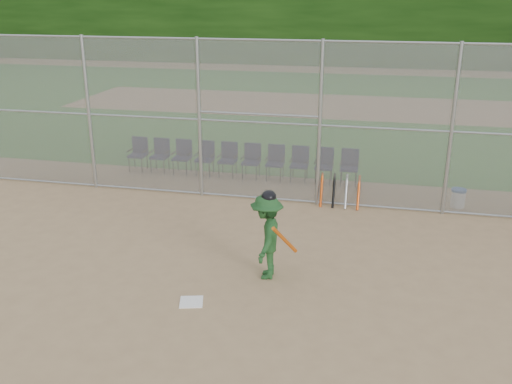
% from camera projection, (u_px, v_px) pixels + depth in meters
% --- Properties ---
extents(ground, '(100.00, 100.00, 0.00)m').
position_uv_depth(ground, '(225.00, 299.00, 9.82)').
color(ground, tan).
rests_on(ground, ground).
extents(grass_strip, '(100.00, 100.00, 0.00)m').
position_uv_depth(grass_strip, '(328.00, 106.00, 26.39)').
color(grass_strip, '#25611D').
rests_on(grass_strip, ground).
extents(dirt_patch_far, '(24.00, 24.00, 0.00)m').
position_uv_depth(dirt_patch_far, '(328.00, 106.00, 26.39)').
color(dirt_patch_far, tan).
rests_on(dirt_patch_far, ground).
extents(backstop_fence, '(16.09, 0.09, 4.00)m').
position_uv_depth(backstop_fence, '(278.00, 121.00, 13.74)').
color(backstop_fence, gray).
rests_on(backstop_fence, ground).
extents(home_plate, '(0.48, 0.48, 0.02)m').
position_uv_depth(home_plate, '(191.00, 302.00, 9.72)').
color(home_plate, white).
rests_on(home_plate, ground).
extents(batter_at_plate, '(0.93, 1.22, 1.69)m').
position_uv_depth(batter_at_plate, '(267.00, 236.00, 10.35)').
color(batter_at_plate, '#1E4C21').
rests_on(batter_at_plate, ground).
extents(water_cooler, '(0.36, 0.36, 0.46)m').
position_uv_depth(water_cooler, '(458.00, 198.00, 13.96)').
color(water_cooler, white).
rests_on(water_cooler, ground).
extents(spare_bats, '(0.96, 0.39, 0.83)m').
position_uv_depth(spare_bats, '(340.00, 191.00, 13.89)').
color(spare_bats, '#D84C14').
rests_on(spare_bats, ground).
extents(chair_0, '(0.54, 0.52, 0.96)m').
position_uv_depth(chair_0, '(138.00, 155.00, 16.75)').
color(chair_0, '#0E1235').
rests_on(chair_0, ground).
extents(chair_1, '(0.54, 0.52, 0.96)m').
position_uv_depth(chair_1, '(159.00, 156.00, 16.61)').
color(chair_1, '#0E1235').
rests_on(chair_1, ground).
extents(chair_2, '(0.54, 0.52, 0.96)m').
position_uv_depth(chair_2, '(182.00, 157.00, 16.47)').
color(chair_2, '#0E1235').
rests_on(chair_2, ground).
extents(chair_3, '(0.54, 0.52, 0.96)m').
position_uv_depth(chair_3, '(204.00, 159.00, 16.32)').
color(chair_3, '#0E1235').
rests_on(chair_3, ground).
extents(chair_4, '(0.54, 0.52, 0.96)m').
position_uv_depth(chair_4, '(227.00, 160.00, 16.18)').
color(chair_4, '#0E1235').
rests_on(chair_4, ground).
extents(chair_5, '(0.54, 0.52, 0.96)m').
position_uv_depth(chair_5, '(251.00, 162.00, 16.04)').
color(chair_5, '#0E1235').
rests_on(chair_5, ground).
extents(chair_6, '(0.54, 0.52, 0.96)m').
position_uv_depth(chair_6, '(275.00, 163.00, 15.90)').
color(chair_6, '#0E1235').
rests_on(chair_6, ground).
extents(chair_7, '(0.54, 0.52, 0.96)m').
position_uv_depth(chair_7, '(299.00, 165.00, 15.76)').
color(chair_7, '#0E1235').
rests_on(chair_7, ground).
extents(chair_8, '(0.54, 0.52, 0.96)m').
position_uv_depth(chair_8, '(324.00, 166.00, 15.62)').
color(chair_8, '#0E1235').
rests_on(chair_8, ground).
extents(chair_9, '(0.54, 0.52, 0.96)m').
position_uv_depth(chair_9, '(349.00, 168.00, 15.48)').
color(chair_9, '#0E1235').
rests_on(chair_9, ground).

